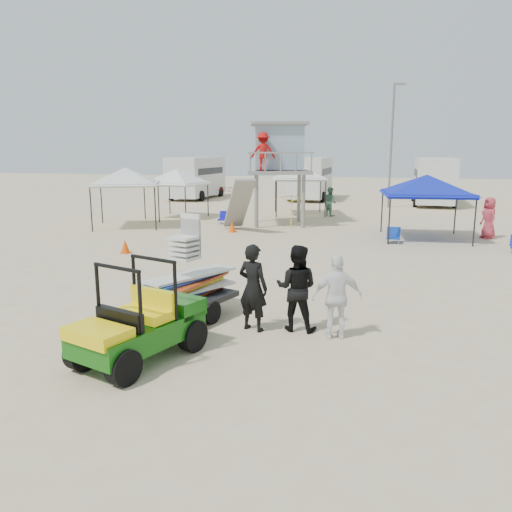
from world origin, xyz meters
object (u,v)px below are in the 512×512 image
(surf_trailer, at_px, (190,282))
(canopy_blue, at_px, (427,178))
(utility_cart, at_px, (136,316))
(lifeguard_tower, at_px, (278,151))
(man_left, at_px, (253,288))

(surf_trailer, height_order, canopy_blue, canopy_blue)
(utility_cart, bearing_deg, lifeguard_tower, 95.19)
(man_left, bearing_deg, canopy_blue, -90.79)
(utility_cart, distance_m, canopy_blue, 15.82)
(utility_cart, bearing_deg, surf_trailer, 89.94)
(lifeguard_tower, bearing_deg, surf_trailer, -84.00)
(man_left, xyz_separation_m, lifeguard_tower, (-3.10, 15.35, 2.78))
(lifeguard_tower, bearing_deg, man_left, -78.59)
(utility_cart, bearing_deg, canopy_blue, 69.83)
(man_left, xyz_separation_m, canopy_blue, (3.90, 12.72, 1.66))
(utility_cart, distance_m, surf_trailer, 2.33)
(utility_cart, relative_size, lifeguard_tower, 0.51)
(utility_cart, relative_size, man_left, 1.40)
(utility_cart, bearing_deg, man_left, 53.21)
(utility_cart, xyz_separation_m, man_left, (1.52, 2.03, 0.09))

